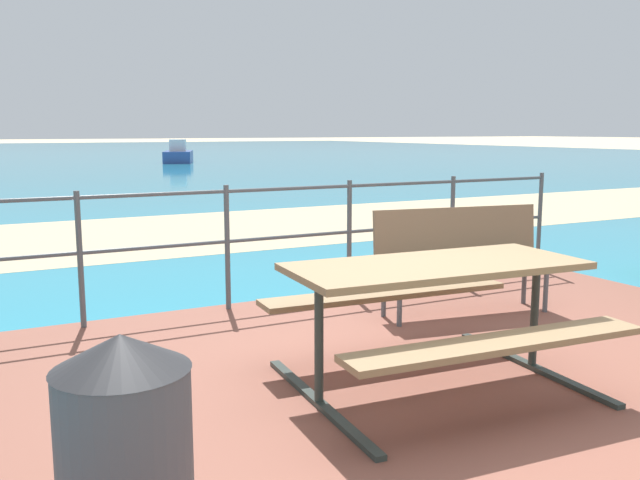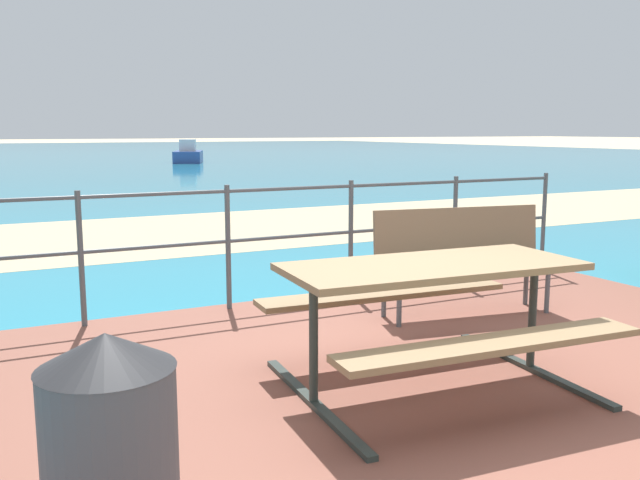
{
  "view_description": "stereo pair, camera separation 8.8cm",
  "coord_description": "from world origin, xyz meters",
  "px_view_note": "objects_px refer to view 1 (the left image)",
  "views": [
    {
      "loc": [
        -2.54,
        -2.94,
        1.56
      ],
      "look_at": [
        -0.04,
        1.83,
        0.7
      ],
      "focal_mm": 38.66,
      "sensor_mm": 36.0,
      "label": 1
    },
    {
      "loc": [
        -2.46,
        -2.98,
        1.56
      ],
      "look_at": [
        -0.04,
        1.83,
        0.7
      ],
      "focal_mm": 38.66,
      "sensor_mm": 36.0,
      "label": 2
    }
  ],
  "objects_px": {
    "picnic_table": "(435,293)",
    "trash_bin": "(125,455)",
    "park_bench": "(462,250)",
    "boat_near": "(178,155)"
  },
  "relations": [
    {
      "from": "park_bench",
      "to": "trash_bin",
      "type": "bearing_deg",
      "value": -136.78
    },
    {
      "from": "boat_near",
      "to": "trash_bin",
      "type": "bearing_deg",
      "value": -176.47
    },
    {
      "from": "picnic_table",
      "to": "trash_bin",
      "type": "bearing_deg",
      "value": -151.06
    },
    {
      "from": "picnic_table",
      "to": "boat_near",
      "type": "xyz_separation_m",
      "value": [
        6.99,
        29.37,
        -0.26
      ]
    },
    {
      "from": "trash_bin",
      "to": "boat_near",
      "type": "height_order",
      "value": "boat_near"
    },
    {
      "from": "picnic_table",
      "to": "trash_bin",
      "type": "xyz_separation_m",
      "value": [
        -1.98,
        -0.92,
        -0.14
      ]
    },
    {
      "from": "picnic_table",
      "to": "trash_bin",
      "type": "height_order",
      "value": "trash_bin"
    },
    {
      "from": "picnic_table",
      "to": "boat_near",
      "type": "relative_size",
      "value": 0.52
    },
    {
      "from": "picnic_table",
      "to": "park_bench",
      "type": "xyz_separation_m",
      "value": [
        1.22,
        1.26,
        -0.05
      ]
    },
    {
      "from": "boat_near",
      "to": "picnic_table",
      "type": "bearing_deg",
      "value": -173.36
    }
  ]
}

